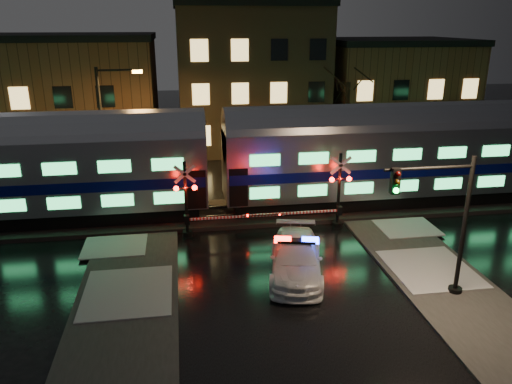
# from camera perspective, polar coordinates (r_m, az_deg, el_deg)

# --- Properties ---
(ground) EXTENTS (120.00, 120.00, 0.00)m
(ground) POSITION_cam_1_polar(r_m,az_deg,el_deg) (24.03, 1.92, -6.84)
(ground) COLOR black
(ground) RESTS_ON ground
(ballast) EXTENTS (90.00, 4.20, 0.24)m
(ballast) POSITION_cam_1_polar(r_m,az_deg,el_deg) (28.50, 0.07, -2.30)
(ballast) COLOR black
(ballast) RESTS_ON ground
(sidewalk_left) EXTENTS (4.00, 20.00, 0.12)m
(sidewalk_left) POSITION_cam_1_polar(r_m,az_deg,el_deg) (18.61, -15.24, -15.77)
(sidewalk_left) COLOR #2D2D2D
(sidewalk_left) RESTS_ON ground
(sidewalk_right) EXTENTS (4.00, 20.00, 0.12)m
(sidewalk_right) POSITION_cam_1_polar(r_m,az_deg,el_deg) (21.28, 23.01, -11.96)
(sidewalk_right) COLOR #2D2D2D
(sidewalk_right) RESTS_ON ground
(building_left) EXTENTS (14.00, 10.00, 9.00)m
(building_left) POSITION_cam_1_polar(r_m,az_deg,el_deg) (44.55, -20.57, 10.11)
(building_left) COLOR #51311F
(building_left) RESTS_ON ground
(building_mid) EXTENTS (12.00, 11.00, 11.50)m
(building_mid) POSITION_cam_1_polar(r_m,az_deg,el_deg) (44.42, -0.88, 12.89)
(building_mid) COLOR brown
(building_mid) RESTS_ON ground
(building_right) EXTENTS (12.00, 10.00, 8.50)m
(building_right) POSITION_cam_1_polar(r_m,az_deg,el_deg) (47.68, 15.17, 10.85)
(building_right) COLOR #51311F
(building_right) RESTS_ON ground
(train) EXTENTS (51.00, 3.12, 5.92)m
(train) POSITION_cam_1_polar(r_m,az_deg,el_deg) (27.24, -4.73, 3.85)
(train) COLOR black
(train) RESTS_ON ballast
(police_car) EXTENTS (3.30, 5.74, 1.74)m
(police_car) POSITION_cam_1_polar(r_m,az_deg,el_deg) (21.71, 4.59, -7.55)
(police_car) COLOR white
(police_car) RESTS_ON ground
(crossing_signal_right) EXTENTS (5.77, 0.66, 4.09)m
(crossing_signal_right) POSITION_cam_1_polar(r_m,az_deg,el_deg) (26.28, 8.72, -0.75)
(crossing_signal_right) COLOR black
(crossing_signal_right) RESTS_ON ground
(crossing_signal_left) EXTENTS (5.62, 0.65, 3.98)m
(crossing_signal_left) POSITION_cam_1_polar(r_m,az_deg,el_deg) (25.15, -7.15, -1.71)
(crossing_signal_left) COLOR black
(crossing_signal_left) RESTS_ON ground
(traffic_light) EXTENTS (3.73, 0.68, 5.77)m
(traffic_light) POSITION_cam_1_polar(r_m,az_deg,el_deg) (20.35, 20.61, -3.62)
(traffic_light) COLOR black
(traffic_light) RESTS_ON ground
(streetlight) EXTENTS (2.67, 0.28, 7.98)m
(streetlight) POSITION_cam_1_polar(r_m,az_deg,el_deg) (31.11, -16.71, 7.32)
(streetlight) COLOR black
(streetlight) RESTS_ON ground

